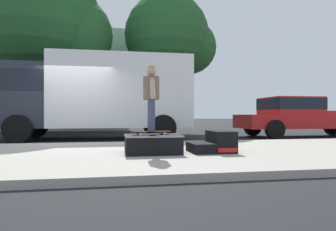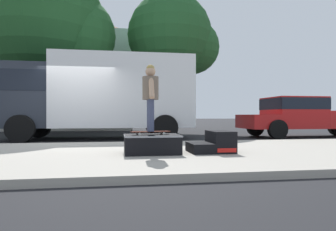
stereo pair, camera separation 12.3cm
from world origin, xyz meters
The scene contains 11 objects.
ground_plane centered at (0.00, 0.00, 0.00)m, with size 140.00×140.00×0.00m, color black.
sidewalk_slab centered at (0.00, -3.00, 0.06)m, with size 50.00×5.00×0.12m, color #A8A093.
skate_box centered at (2.03, -3.30, 0.32)m, with size 1.10×0.85×0.37m.
kicker_ramp centered at (3.32, -3.30, 0.30)m, with size 0.88×0.79×0.44m.
skateboard centered at (2.00, -3.28, 0.55)m, with size 0.80×0.33×0.07m.
skater_kid centered at (2.00, -3.28, 1.35)m, with size 0.32×0.69×1.34m.
box_truck centered at (0.59, 2.20, 1.70)m, with size 6.91×2.63×3.05m.
pickup_truck_red centered at (8.95, 2.02, 0.89)m, with size 5.70×2.09×1.61m.
street_tree_main centered at (4.30, 6.41, 4.92)m, with size 4.86×4.42×7.29m.
street_tree_neighbour centered at (-1.87, 5.72, 5.26)m, with size 6.33×5.76×8.31m.
house_behind centered at (-2.32, 12.37, 4.24)m, with size 9.54×8.22×8.40m.
Camera 2 is at (1.36, -9.34, 0.88)m, focal length 32.50 mm.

